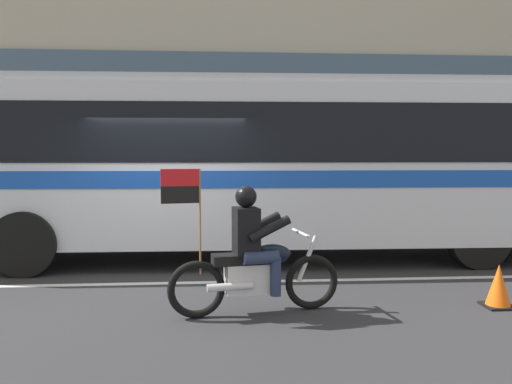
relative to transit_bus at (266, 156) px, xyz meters
name	(u,v)px	position (x,y,z in m)	size (l,w,h in m)	color
ground_plane	(168,274)	(-1.70, -1.19, -1.88)	(60.00, 60.00, 0.00)	#2B2B2D
sidewalk_curb	(187,225)	(-1.70, 3.91, -1.81)	(28.00, 3.80, 0.15)	#B7B2A8
lane_center_stripe	(164,283)	(-1.70, -1.79, -1.88)	(26.60, 0.14, 0.01)	silver
office_building_facade	(189,17)	(-1.70, 6.19, 4.05)	(28.00, 0.89, 11.86)	gray
transit_bus	(266,156)	(0.00, 0.00, 0.00)	(12.76, 2.80, 3.22)	silver
motorcycle_with_rider	(254,260)	(-0.46, -3.32, -1.22)	(2.17, 0.73, 1.78)	black
fire_hydrant	(220,212)	(-0.83, 2.87, -1.37)	(0.22, 0.30, 0.75)	red
traffic_cone	(498,287)	(2.66, -3.29, -1.63)	(0.36, 0.36, 0.55)	#EA590F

